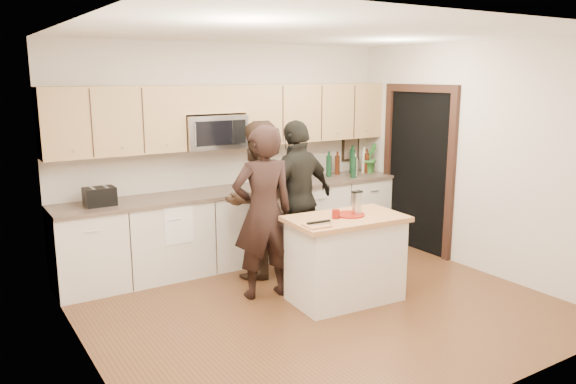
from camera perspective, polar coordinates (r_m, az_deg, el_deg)
floor at (r=5.88m, az=3.20°, el=-11.44°), size 4.50×4.50×0.00m
room_shell at (r=5.43m, az=3.41°, el=5.58°), size 4.52×4.02×2.71m
back_cabinetry at (r=7.09m, az=-4.72°, el=-3.32°), size 4.50×0.66×0.94m
upper_cabinetry at (r=7.00m, az=-5.22°, el=7.88°), size 4.50×0.33×0.75m
microwave at (r=6.84m, az=-7.62°, el=6.11°), size 0.76×0.41×0.40m
doorway at (r=7.63m, az=13.08°, el=2.77°), size 0.06×1.25×2.20m
framed_picture at (r=8.22m, az=6.36°, el=4.51°), size 0.30×0.03×0.38m
dish_towel at (r=6.46m, az=-11.46°, el=-2.00°), size 0.34×0.60×0.48m
island at (r=5.89m, az=5.84°, el=-6.70°), size 1.25×0.79×0.90m
red_plate at (r=5.81m, az=6.29°, el=-2.30°), size 0.31×0.31×0.02m
box_grater at (r=5.82m, az=7.03°, el=-1.00°), size 0.10×0.06×0.24m
drink_glass at (r=5.66m, az=4.87°, el=-2.24°), size 0.08×0.08×0.09m
cutting_board at (r=5.37m, az=2.96°, el=-3.42°), size 0.24×0.22×0.02m
tongs at (r=5.42m, az=3.13°, el=-3.07°), size 0.25×0.05×0.02m
knife at (r=5.38m, az=3.51°, el=-3.26°), size 0.23×0.04×0.01m
toaster at (r=6.35m, az=-18.59°, el=-0.43°), size 0.32×0.23×0.20m
bottle_cluster at (r=7.92m, az=6.45°, el=3.04°), size 0.70×0.40×0.40m
orchid at (r=8.14m, az=8.33°, el=3.46°), size 0.30×0.29×0.42m
woman_left at (r=5.84m, az=-2.53°, el=-2.09°), size 0.73×0.54×1.83m
woman_center at (r=6.47m, az=-3.11°, el=-0.80°), size 1.03×0.89×1.81m
woman_right at (r=6.53m, az=1.01°, el=-0.64°), size 1.14×0.67×1.82m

